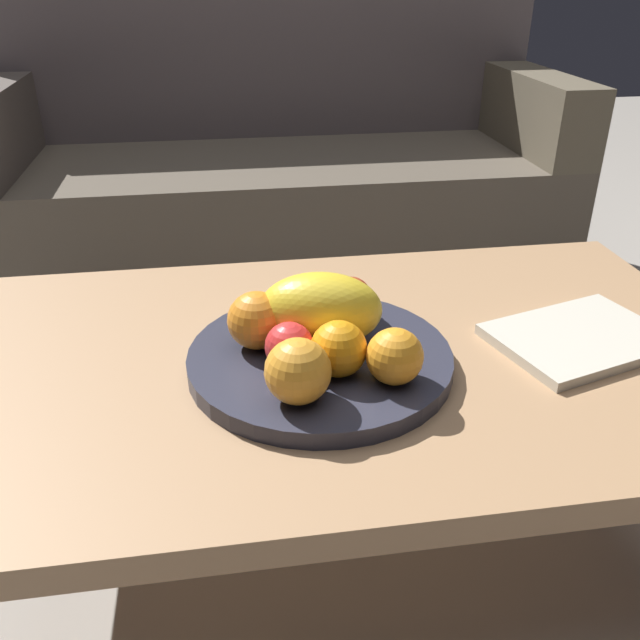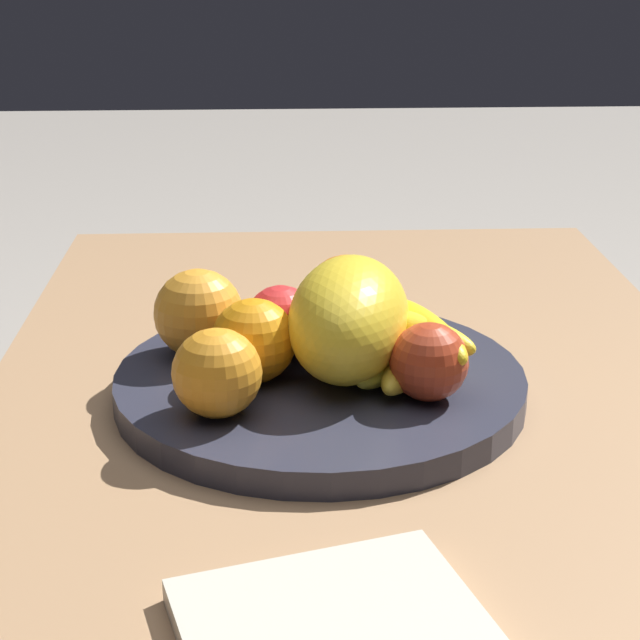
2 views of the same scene
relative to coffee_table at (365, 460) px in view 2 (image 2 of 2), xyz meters
name	(u,v)px [view 2 (image 2 of 2)]	position (x,y,z in m)	size (l,w,h in m)	color
coffee_table	(365,460)	(0.00, 0.00, 0.00)	(1.17, 0.70, 0.41)	#A47C56
fruit_bowl	(320,384)	(-0.05, -0.04, 0.05)	(0.37, 0.37, 0.03)	#2D2E3C
melon_large_front	(349,319)	(-0.04, -0.01, 0.12)	(0.17, 0.11, 0.11)	yellow
orange_front	(346,297)	(-0.13, -0.01, 0.11)	(0.08, 0.08, 0.08)	orange
orange_left	(199,313)	(-0.09, -0.15, 0.11)	(0.08, 0.08, 0.08)	orange
orange_right	(254,341)	(-0.03, -0.10, 0.10)	(0.08, 0.08, 0.08)	orange
orange_back	(217,373)	(0.04, -0.13, 0.10)	(0.07, 0.07, 0.07)	orange
apple_front	(429,362)	(0.01, 0.05, 0.10)	(0.07, 0.07, 0.07)	#B0391E
apple_left	(281,320)	(-0.09, -0.07, 0.10)	(0.07, 0.07, 0.07)	red
banana_bunch	(413,345)	(-0.04, 0.04, 0.09)	(0.16, 0.13, 0.06)	yellow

